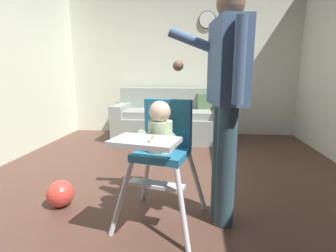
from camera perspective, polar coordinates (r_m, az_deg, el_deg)
name	(u,v)px	position (r m, az deg, el deg)	size (l,w,h in m)	color
ground	(163,200)	(2.50, -1.16, -16.06)	(5.72, 6.82, 0.10)	#4F3329
wall_far	(181,62)	(4.85, 2.94, 13.97)	(4.92, 0.06, 2.63)	silver
couch	(171,120)	(4.40, 0.64, 1.38)	(1.85, 0.86, 0.86)	gray
high_chair	(162,140)	(1.84, -1.44, -3.10)	(0.71, 0.81, 0.93)	silver
adult_standing	(226,98)	(1.86, 12.65, 6.00)	(0.57, 0.50, 1.65)	#314A55
toy_ball	(60,194)	(2.42, -22.73, -13.65)	(0.22, 0.22, 0.22)	#D13D33
wall_clock	(207,20)	(4.88, 8.69, 22.25)	(0.30, 0.04, 0.30)	white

